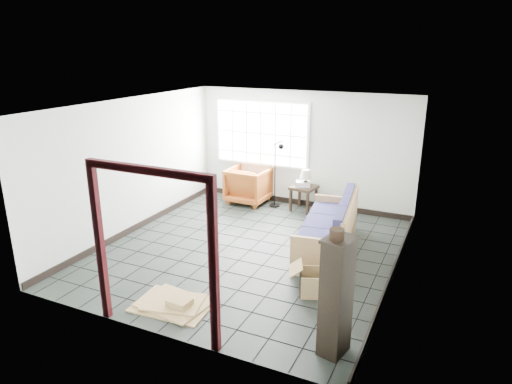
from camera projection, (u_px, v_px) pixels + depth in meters
The scene contains 15 objects.
ground at pixel (250, 250), 8.21m from camera, with size 5.50×5.50×0.00m, color black.
room_shell at pixel (250, 159), 7.72m from camera, with size 5.02×5.52×2.61m.
window_panel at pixel (261, 133), 10.45m from camera, with size 2.32×0.08×1.52m.
doorway_trim at pixel (151, 232), 5.46m from camera, with size 1.80×0.08×2.20m.
futon_sofa at pixel (331, 232), 8.10m from camera, with size 1.15×2.33×0.99m.
armchair at pixel (249, 183), 10.61m from camera, with size 0.89×0.84×0.92m, color brown.
side_table at pixel (304, 190), 10.07m from camera, with size 0.58×0.58×0.57m.
table_lamp at pixel (306, 175), 9.90m from camera, with size 0.32×0.32×0.38m.
projector at pixel (303, 184), 10.00m from camera, with size 0.37×0.33×0.11m.
floor_lamp at pixel (278, 172), 10.14m from camera, with size 0.42×0.37×1.57m.
console_shelf at pixel (240, 188), 10.75m from camera, with size 0.89×0.61×0.65m.
tall_shelf at pixel (336, 296), 5.26m from camera, with size 0.39×0.46×1.48m.
pot at pixel (337, 234), 4.99m from camera, with size 0.22×0.22×0.12m.
open_box at pixel (317, 282), 6.74m from camera, with size 0.93×0.69×0.48m.
cardboard_pile at pixel (174, 303), 6.44m from camera, with size 1.13×0.84×0.16m.
Camera 1 is at (3.27, -6.75, 3.50)m, focal length 32.00 mm.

